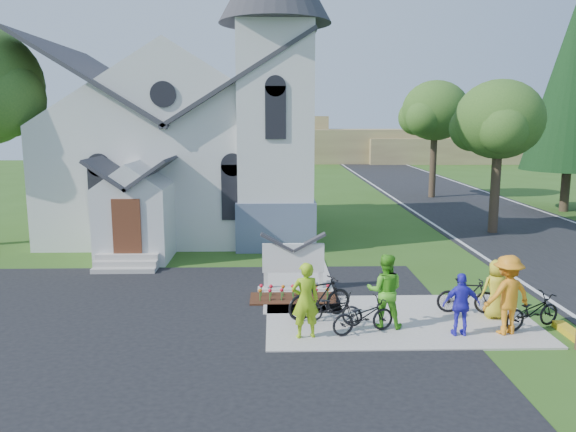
{
  "coord_description": "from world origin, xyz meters",
  "views": [
    {
      "loc": [
        -1.82,
        -13.57,
        5.27
      ],
      "look_at": [
        -1.31,
        5.0,
        2.05
      ],
      "focal_mm": 35.0,
      "sensor_mm": 36.0,
      "label": 1
    }
  ],
  "objects_px": {
    "cyclist_4": "(496,289)",
    "bike_1": "(320,297)",
    "cyclist_3": "(507,295)",
    "bike_3": "(467,296)",
    "church_sign": "(293,259)",
    "cyclist_2": "(461,304)",
    "cyclist_1": "(385,291)",
    "bike_2": "(363,316)",
    "bike_4": "(532,311)",
    "cyclist_0": "(305,300)",
    "bike_0": "(332,308)"
  },
  "relations": [
    {
      "from": "cyclist_4",
      "to": "bike_1",
      "type": "bearing_deg",
      "value": -5.1
    },
    {
      "from": "cyclist_3",
      "to": "bike_3",
      "type": "relative_size",
      "value": 1.22
    },
    {
      "from": "bike_3",
      "to": "cyclist_4",
      "type": "height_order",
      "value": "cyclist_4"
    },
    {
      "from": "church_sign",
      "to": "bike_3",
      "type": "distance_m",
      "value": 5.21
    },
    {
      "from": "cyclist_4",
      "to": "church_sign",
      "type": "bearing_deg",
      "value": -30.32
    },
    {
      "from": "cyclist_2",
      "to": "bike_1",
      "type": "bearing_deg",
      "value": -21.88
    },
    {
      "from": "cyclist_1",
      "to": "bike_2",
      "type": "bearing_deg",
      "value": 44.21
    },
    {
      "from": "church_sign",
      "to": "cyclist_4",
      "type": "distance_m",
      "value": 5.91
    },
    {
      "from": "cyclist_2",
      "to": "cyclist_4",
      "type": "xyz_separation_m",
      "value": [
        1.32,
        1.19,
        0.01
      ]
    },
    {
      "from": "church_sign",
      "to": "cyclist_3",
      "type": "xyz_separation_m",
      "value": [
        5.1,
        -3.76,
        0.01
      ]
    },
    {
      "from": "cyclist_1",
      "to": "bike_3",
      "type": "distance_m",
      "value": 2.65
    },
    {
      "from": "cyclist_2",
      "to": "bike_4",
      "type": "bearing_deg",
      "value": -168.17
    },
    {
      "from": "cyclist_1",
      "to": "bike_4",
      "type": "xyz_separation_m",
      "value": [
        3.7,
        -0.21,
        -0.5
      ]
    },
    {
      "from": "cyclist_0",
      "to": "bike_2",
      "type": "distance_m",
      "value": 1.54
    },
    {
      "from": "bike_2",
      "to": "cyclist_4",
      "type": "height_order",
      "value": "cyclist_4"
    },
    {
      "from": "bike_4",
      "to": "cyclist_0",
      "type": "bearing_deg",
      "value": 73.25
    },
    {
      "from": "bike_0",
      "to": "bike_1",
      "type": "distance_m",
      "value": 0.54
    },
    {
      "from": "bike_1",
      "to": "bike_4",
      "type": "relative_size",
      "value": 1.1
    },
    {
      "from": "bike_3",
      "to": "bike_0",
      "type": "bearing_deg",
      "value": 108.09
    },
    {
      "from": "cyclist_0",
      "to": "cyclist_1",
      "type": "relative_size",
      "value": 0.98
    },
    {
      "from": "bike_2",
      "to": "cyclist_1",
      "type": "bearing_deg",
      "value": -75.32
    },
    {
      "from": "cyclist_1",
      "to": "cyclist_3",
      "type": "bearing_deg",
      "value": 179.41
    },
    {
      "from": "cyclist_0",
      "to": "cyclist_4",
      "type": "distance_m",
      "value": 5.26
    },
    {
      "from": "bike_4",
      "to": "bike_2",
      "type": "bearing_deg",
      "value": 71.72
    },
    {
      "from": "bike_3",
      "to": "cyclist_0",
      "type": "bearing_deg",
      "value": 117.27
    },
    {
      "from": "cyclist_2",
      "to": "bike_4",
      "type": "relative_size",
      "value": 0.92
    },
    {
      "from": "bike_1",
      "to": "cyclist_3",
      "type": "xyz_separation_m",
      "value": [
        4.49,
        -1.22,
        0.43
      ]
    },
    {
      "from": "bike_1",
      "to": "cyclist_4",
      "type": "relative_size",
      "value": 1.18
    },
    {
      "from": "church_sign",
      "to": "cyclist_3",
      "type": "height_order",
      "value": "cyclist_3"
    },
    {
      "from": "bike_2",
      "to": "bike_3",
      "type": "relative_size",
      "value": 1.03
    },
    {
      "from": "cyclist_4",
      "to": "cyclist_2",
      "type": "bearing_deg",
      "value": 38.49
    },
    {
      "from": "cyclist_0",
      "to": "bike_1",
      "type": "bearing_deg",
      "value": -120.63
    },
    {
      "from": "cyclist_3",
      "to": "cyclist_2",
      "type": "bearing_deg",
      "value": -10.87
    },
    {
      "from": "bike_1",
      "to": "bike_2",
      "type": "distance_m",
      "value": 1.49
    },
    {
      "from": "cyclist_0",
      "to": "cyclist_2",
      "type": "height_order",
      "value": "cyclist_0"
    },
    {
      "from": "cyclist_1",
      "to": "cyclist_2",
      "type": "distance_m",
      "value": 1.86
    },
    {
      "from": "bike_0",
      "to": "cyclist_1",
      "type": "relative_size",
      "value": 0.84
    },
    {
      "from": "bike_0",
      "to": "cyclist_1",
      "type": "bearing_deg",
      "value": -79.21
    },
    {
      "from": "bike_0",
      "to": "cyclist_0",
      "type": "bearing_deg",
      "value": 162.42
    },
    {
      "from": "bike_0",
      "to": "bike_2",
      "type": "relative_size",
      "value": 0.95
    },
    {
      "from": "bike_2",
      "to": "bike_3",
      "type": "distance_m",
      "value": 3.34
    },
    {
      "from": "bike_1",
      "to": "bike_3",
      "type": "xyz_separation_m",
      "value": [
        4.03,
        0.23,
        -0.07
      ]
    },
    {
      "from": "bike_3",
      "to": "bike_4",
      "type": "bearing_deg",
      "value": -124.14
    },
    {
      "from": "church_sign",
      "to": "bike_1",
      "type": "height_order",
      "value": "church_sign"
    },
    {
      "from": "cyclist_4",
      "to": "cyclist_1",
      "type": "bearing_deg",
      "value": 6.94
    },
    {
      "from": "church_sign",
      "to": "cyclist_3",
      "type": "relative_size",
      "value": 1.12
    },
    {
      "from": "cyclist_1",
      "to": "bike_2",
      "type": "relative_size",
      "value": 1.13
    },
    {
      "from": "cyclist_1",
      "to": "cyclist_3",
      "type": "relative_size",
      "value": 0.96
    },
    {
      "from": "church_sign",
      "to": "bike_2",
      "type": "relative_size",
      "value": 1.32
    },
    {
      "from": "cyclist_0",
      "to": "bike_3",
      "type": "bearing_deg",
      "value": -172.31
    }
  ]
}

